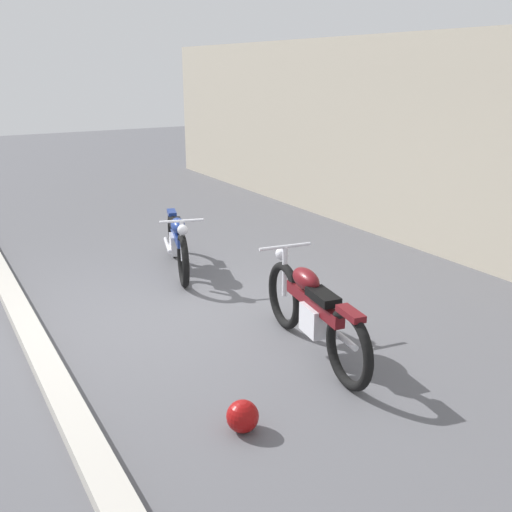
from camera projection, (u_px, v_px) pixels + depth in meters
The scene contains 6 objects.
ground_plane at pixel (169, 315), 6.52m from camera, with size 40.00×40.00×0.00m, color #56565B.
building_wall at pixel (455, 148), 8.15m from camera, with size 18.00×0.30×3.13m, color #B2A893.
curb_strip at pixel (33, 339), 5.80m from camera, with size 18.00×0.24×0.12m, color #B7B2A8.
helmet at pixel (243, 416), 4.41m from camera, with size 0.25×0.25×0.25m, color maroon.
motorcycle_blue at pixel (177, 241), 7.81m from camera, with size 1.88×0.77×0.87m.
motorcycle_maroon at pixel (313, 311), 5.53m from camera, with size 2.03×0.58×0.92m.
Camera 1 is at (5.66, -2.20, 2.65)m, focal length 40.81 mm.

